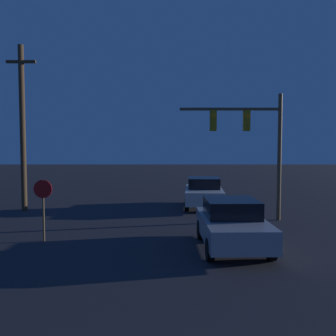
{
  "coord_description": "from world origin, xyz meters",
  "views": [
    {
      "loc": [
        -0.03,
        -2.32,
        3.39
      ],
      "look_at": [
        0.0,
        11.93,
        2.48
      ],
      "focal_mm": 40.0,
      "sensor_mm": 36.0,
      "label": 1
    }
  ],
  "objects": [
    {
      "name": "car_far",
      "position": [
        1.9,
        17.67,
        0.81
      ],
      "size": [
        2.21,
        4.21,
        1.58
      ],
      "rotation": [
        0.0,
        0.0,
        3.08
      ],
      "color": "beige",
      "rests_on": "ground_plane"
    },
    {
      "name": "utility_pole",
      "position": [
        -7.38,
        16.64,
        4.31
      ],
      "size": [
        1.47,
        0.28,
        8.34
      ],
      "color": "#4C3823",
      "rests_on": "ground_plane"
    },
    {
      "name": "car_near",
      "position": [
        2.05,
        9.69,
        0.81
      ],
      "size": [
        2.07,
        4.13,
        1.58
      ],
      "rotation": [
        0.0,
        0.0,
        3.16
      ],
      "color": "#99999E",
      "rests_on": "ground_plane"
    },
    {
      "name": "stop_sign",
      "position": [
        -4.38,
        10.59,
        1.48
      ],
      "size": [
        0.64,
        0.07,
        2.15
      ],
      "color": "brown",
      "rests_on": "ground_plane"
    },
    {
      "name": "traffic_signal_mast",
      "position": [
        3.73,
        14.22,
        3.75
      ],
      "size": [
        4.51,
        0.3,
        5.6
      ],
      "color": "brown",
      "rests_on": "ground_plane"
    }
  ]
}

